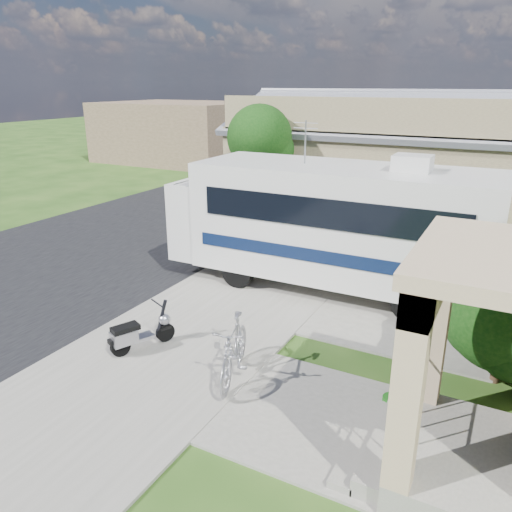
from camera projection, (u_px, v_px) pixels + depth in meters
The scene contains 18 objects.
ground at pixel (220, 355), 10.20m from camera, with size 120.00×120.00×0.00m, color #1D3F11.
street_slab at pixel (195, 210), 21.86m from camera, with size 9.00×80.00×0.02m, color black.
sidewalk_slab at pixel (337, 228), 18.98m from camera, with size 4.00×80.00×0.06m, color slate.
driveway_slab at pixel (357, 291), 13.28m from camera, with size 7.00×6.00×0.05m, color slate.
walk_slab at pixel (346, 427), 8.03m from camera, with size 4.00×3.00×0.05m, color slate.
warehouse at pixel (393, 164), 21.20m from camera, with size 12.50×8.40×5.04m.
distant_bldg_far at pixel (180, 131), 35.43m from camera, with size 10.00×8.00×4.00m, color brown.
distant_bldg_near at pixel (278, 126), 44.68m from camera, with size 8.00×7.00×3.20m, color brown.
street_tree_a at pixel (263, 141), 18.32m from camera, with size 2.44×2.40×4.58m.
street_tree_b at pixel (348, 120), 26.62m from camera, with size 2.44×2.40×4.73m.
street_tree_c at pixel (389, 116), 34.22m from camera, with size 2.44×2.40×4.42m.
motorhome at pixel (330, 221), 13.02m from camera, with size 8.47×2.85×4.33m.
shrub at pixel (511, 308), 8.85m from camera, with size 2.36×2.25×2.90m.
scooter at pixel (138, 333), 10.18m from camera, with size 0.80×1.36×0.95m.
bicycle at pixel (234, 352), 9.16m from camera, with size 0.55×1.95×1.17m, color #9A99A0.
pickup_truck at pixel (259, 184), 23.06m from camera, with size 2.77×6.01×1.67m, color white.
van at pixel (302, 163), 29.47m from camera, with size 2.23×5.49×1.59m, color white.
garden_hose at pixel (393, 403), 8.54m from camera, with size 0.36×0.36×0.16m, color #155C12.
Camera 1 is at (4.85, -7.58, 5.27)m, focal length 35.00 mm.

